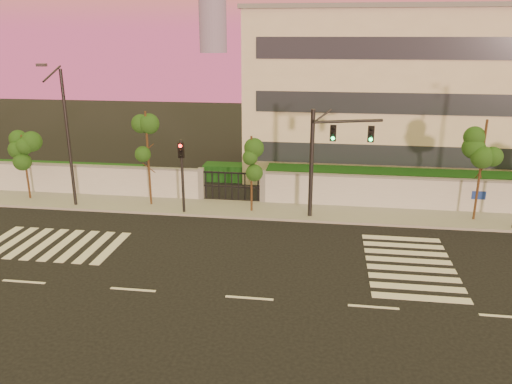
% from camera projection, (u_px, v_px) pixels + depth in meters
% --- Properties ---
extents(ground, '(120.00, 120.00, 0.00)m').
position_uv_depth(ground, '(249.00, 298.00, 20.48)').
color(ground, black).
rests_on(ground, ground).
extents(sidewalk, '(60.00, 3.00, 0.15)m').
position_uv_depth(sidewalk, '(276.00, 211.00, 30.37)').
color(sidewalk, gray).
rests_on(sidewalk, ground).
extents(perimeter_wall, '(60.00, 0.36, 2.20)m').
position_uv_depth(perimeter_wall, '(280.00, 188.00, 31.47)').
color(perimeter_wall, '#B0B2B7').
rests_on(perimeter_wall, ground).
extents(hedge_row, '(41.00, 4.25, 1.80)m').
position_uv_depth(hedge_row, '(299.00, 181.00, 33.98)').
color(hedge_row, '#103611').
rests_on(hedge_row, ground).
extents(institutional_building, '(24.40, 12.40, 12.25)m').
position_uv_depth(institutional_building, '(409.00, 92.00, 38.16)').
color(institutional_building, beige).
rests_on(institutional_building, ground).
extents(road_markings, '(57.00, 7.62, 0.02)m').
position_uv_depth(road_markings, '(229.00, 257.00, 24.24)').
color(road_markings, silver).
rests_on(road_markings, ground).
extents(street_tree_b, '(1.61, 1.28, 4.31)m').
position_uv_depth(street_tree_b, '(24.00, 153.00, 31.65)').
color(street_tree_b, '#382314').
rests_on(street_tree_b, ground).
extents(street_tree_c, '(1.57, 1.25, 5.98)m').
position_uv_depth(street_tree_c, '(147.00, 137.00, 30.13)').
color(street_tree_c, '#382314').
rests_on(street_tree_c, ground).
extents(street_tree_d, '(1.53, 1.22, 4.72)m').
position_uv_depth(street_tree_d, '(252.00, 157.00, 29.25)').
color(street_tree_d, '#382314').
rests_on(street_tree_d, ground).
extents(street_tree_e, '(1.64, 1.30, 5.93)m').
position_uv_depth(street_tree_e, '(484.00, 148.00, 27.57)').
color(street_tree_e, '#382314').
rests_on(street_tree_e, ground).
extents(traffic_signal_main, '(3.98, 1.35, 6.40)m').
position_uv_depth(traffic_signal_main, '(326.00, 151.00, 28.09)').
color(traffic_signal_main, black).
rests_on(traffic_signal_main, ground).
extents(traffic_signal_secondary, '(0.35, 0.34, 4.56)m').
position_uv_depth(traffic_signal_secondary, '(182.00, 168.00, 29.17)').
color(traffic_signal_secondary, black).
rests_on(traffic_signal_secondary, ground).
extents(streetlight_west, '(0.53, 2.13, 8.85)m').
position_uv_depth(streetlight_west, '(66.00, 132.00, 29.75)').
color(streetlight_west, black).
rests_on(streetlight_west, ground).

